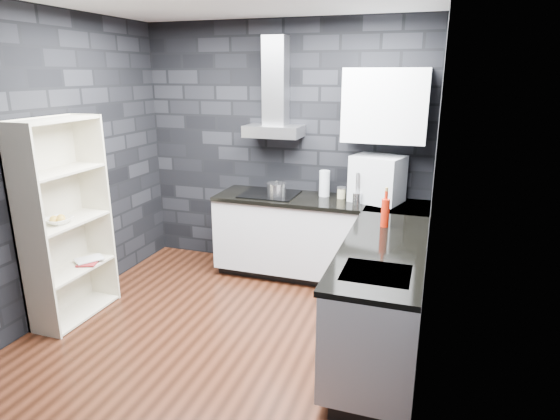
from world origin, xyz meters
The scene contains 27 objects.
ground centered at (0.00, 0.00, 0.00)m, with size 3.20×3.20×0.00m, color #3E1D10.
wall_back centered at (0.00, 1.62, 1.35)m, with size 3.20×0.05×2.70m, color black.
wall_front centered at (0.00, -1.62, 1.35)m, with size 3.20×0.05×2.70m, color black.
wall_left centered at (-1.62, 0.00, 1.35)m, with size 0.05×3.20×2.70m, color black.
wall_right centered at (1.62, 0.00, 1.35)m, with size 0.05×3.20×2.70m, color black.
toekick_back centered at (0.50, 1.34, 0.05)m, with size 2.18×0.50×0.10m, color black.
toekick_right centered at (1.34, 0.10, 0.05)m, with size 0.50×1.78×0.10m, color black.
counter_back_cab centered at (0.50, 1.30, 0.48)m, with size 2.20×0.60×0.76m, color silver.
counter_right_cab centered at (1.30, 0.10, 0.48)m, with size 0.60×1.80×0.76m, color silver.
counter_back_top centered at (0.50, 1.29, 0.88)m, with size 2.20×0.62×0.04m, color black.
counter_right_top centered at (1.29, 0.10, 0.88)m, with size 0.62×1.80×0.04m, color black.
counter_corner_top centered at (1.30, 1.30, 0.88)m, with size 0.62×0.62×0.04m, color black.
hood_body centered at (-0.05, 1.43, 1.56)m, with size 0.60×0.34×0.12m, color #A3A4A7.
hood_chimney centered at (-0.05, 1.50, 2.07)m, with size 0.24×0.20×0.90m, color #A3A4A7.
upper_cabinet centered at (1.10, 1.43, 1.85)m, with size 0.80×0.35×0.70m, color white.
cooktop centered at (-0.05, 1.30, 0.91)m, with size 0.58×0.50×0.01m, color black.
sink_rim centered at (1.30, -0.40, 0.89)m, with size 0.44×0.40×0.01m, color #A3A4A7.
pot centered at (0.04, 1.25, 0.97)m, with size 0.20×0.20×0.12m, color silver.
glass_vase centered at (0.52, 1.42, 1.04)m, with size 0.11×0.11×0.27m, color silver.
storage_jar centered at (0.71, 1.39, 0.95)m, with size 0.09×0.09×0.10m, color tan.
utensil_crock centered at (0.90, 1.21, 0.96)m, with size 0.09×0.09×0.11m, color silver.
appliance_garage centered at (1.07, 1.39, 1.12)m, with size 0.48×0.37×0.48m, color silver.
red_bottle centered at (1.24, 0.58, 1.02)m, with size 0.07×0.07×0.24m, color #AE1C09.
bookshelf centered at (-1.42, -0.18, 0.90)m, with size 0.34×0.80×1.80m, color beige.
fruit_bowl centered at (-1.42, -0.25, 0.94)m, with size 0.22×0.22×0.05m, color white.
book_red centered at (-1.44, -0.05, 0.57)m, with size 0.17×0.02×0.23m, color maroon.
book_second centered at (-1.45, 0.05, 0.59)m, with size 0.18×0.02×0.24m, color #B2B2B2.
Camera 1 is at (1.60, -3.27, 2.15)m, focal length 30.00 mm.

